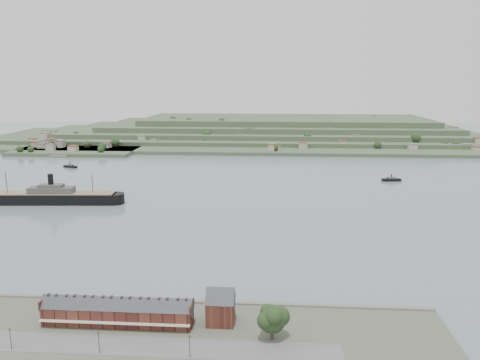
# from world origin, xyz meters

# --- Properties ---
(ground) EXTENTS (1400.00, 1400.00, 0.00)m
(ground) POSITION_xyz_m (0.00, 0.00, 0.00)
(ground) COLOR slate
(ground) RESTS_ON ground
(near_shore) EXTENTS (220.00, 80.00, 2.60)m
(near_shore) POSITION_xyz_m (0.00, -186.75, 1.01)
(near_shore) COLOR #4C5142
(near_shore) RESTS_ON ground
(terrace_row) EXTENTS (55.60, 9.80, 11.07)m
(terrace_row) POSITION_xyz_m (-10.00, -168.02, 6.84)
(terrace_row) COLOR #411B17
(terrace_row) RESTS_ON ground
(gabled_building) EXTENTS (10.40, 10.18, 14.09)m
(gabled_building) POSITION_xyz_m (27.50, -164.00, 8.19)
(gabled_building) COLOR #411B17
(gabled_building) RESTS_ON ground
(far_peninsula) EXTENTS (760.00, 309.00, 30.00)m
(far_peninsula) POSITION_xyz_m (27.91, 393.10, 11.88)
(far_peninsula) COLOR #3E5438
(far_peninsula) RESTS_ON ground
(steamship) EXTENTS (111.15, 20.45, 26.65)m
(steamship) POSITION_xyz_m (-120.99, 1.91, 4.92)
(steamship) COLOR black
(steamship) RESTS_ON ground
(ferry_west) EXTENTS (16.30, 10.34, 5.95)m
(ferry_west) POSITION_xyz_m (-163.80, 142.10, 1.43)
(ferry_west) COLOR black
(ferry_west) RESTS_ON ground
(ferry_east) EXTENTS (17.34, 6.51, 6.35)m
(ferry_east) POSITION_xyz_m (153.05, 98.98, 1.53)
(ferry_east) COLOR black
(ferry_east) RESTS_ON ground
(fig_tree) EXTENTS (11.36, 9.84, 12.68)m
(fig_tree) POSITION_xyz_m (46.82, -174.45, 9.74)
(fig_tree) COLOR #412D1E
(fig_tree) RESTS_ON ground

